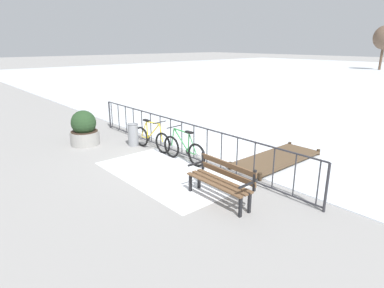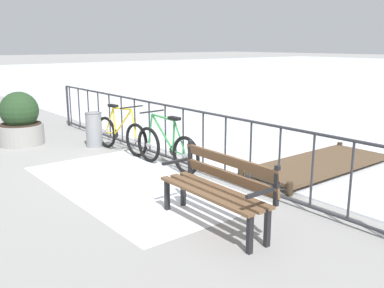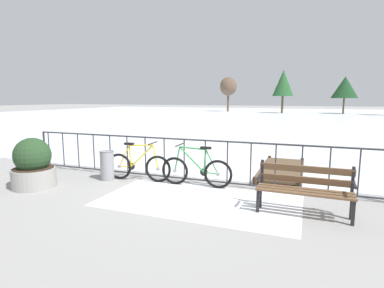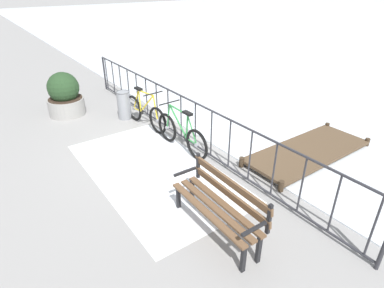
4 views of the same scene
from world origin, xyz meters
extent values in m
plane|color=gray|center=(0.00, 0.00, 0.00)|extent=(160.00, 160.00, 0.00)
cube|color=white|center=(0.82, -1.20, 0.00)|extent=(3.91, 2.11, 0.01)
cylinder|color=#2D2D33|center=(0.00, 0.00, 1.05)|extent=(9.00, 0.04, 0.04)
cylinder|color=#2D2D33|center=(0.00, 0.00, 0.08)|extent=(9.00, 0.04, 0.04)
cylinder|color=#2D2D33|center=(-4.50, 0.00, 0.53)|extent=(0.06, 0.06, 1.05)
cylinder|color=#2D2D33|center=(-4.32, 0.00, 0.57)|extent=(0.03, 0.03, 0.97)
cylinder|color=#2D2D33|center=(-3.78, 0.00, 0.57)|extent=(0.03, 0.03, 0.97)
cylinder|color=#2D2D33|center=(-3.24, 0.00, 0.57)|extent=(0.03, 0.03, 0.97)
cylinder|color=#2D2D33|center=(-2.70, 0.00, 0.57)|extent=(0.03, 0.03, 0.97)
cylinder|color=#2D2D33|center=(-2.16, 0.00, 0.57)|extent=(0.03, 0.03, 0.97)
cylinder|color=#2D2D33|center=(-1.62, 0.00, 0.57)|extent=(0.03, 0.03, 0.97)
cylinder|color=#2D2D33|center=(-1.08, 0.00, 0.57)|extent=(0.03, 0.03, 0.97)
cylinder|color=#2D2D33|center=(-0.54, 0.00, 0.57)|extent=(0.03, 0.03, 0.97)
cylinder|color=#2D2D33|center=(0.00, 0.00, 0.57)|extent=(0.03, 0.03, 0.97)
cylinder|color=#2D2D33|center=(0.54, 0.00, 0.57)|extent=(0.03, 0.03, 0.97)
cylinder|color=#2D2D33|center=(1.08, 0.00, 0.57)|extent=(0.03, 0.03, 0.97)
cylinder|color=#2D2D33|center=(1.62, 0.00, 0.57)|extent=(0.03, 0.03, 0.97)
cylinder|color=#2D2D33|center=(2.16, 0.00, 0.57)|extent=(0.03, 0.03, 0.97)
cylinder|color=#2D2D33|center=(2.70, 0.00, 0.57)|extent=(0.03, 0.03, 0.97)
cylinder|color=#2D2D33|center=(3.24, 0.00, 0.57)|extent=(0.03, 0.03, 0.97)
cylinder|color=#2D2D33|center=(3.78, 0.00, 0.57)|extent=(0.03, 0.03, 0.97)
torus|color=black|center=(0.93, -0.25, 0.33)|extent=(0.66, 0.09, 0.66)
cylinder|color=gray|center=(0.93, -0.25, 0.33)|extent=(0.08, 0.06, 0.08)
torus|color=black|center=(-0.11, -0.30, 0.33)|extent=(0.66, 0.09, 0.66)
cylinder|color=gray|center=(-0.11, -0.30, 0.33)|extent=(0.08, 0.06, 0.08)
cylinder|color=#2D843D|center=(0.62, -0.27, 0.62)|extent=(0.08, 0.04, 0.53)
cylinder|color=#2D843D|center=(0.31, -0.28, 0.63)|extent=(0.61, 0.07, 0.59)
cylinder|color=#2D843D|center=(0.33, -0.28, 0.90)|extent=(0.63, 0.07, 0.07)
cylinder|color=#2D843D|center=(0.77, -0.26, 0.34)|extent=(0.34, 0.05, 0.05)
cylinder|color=#2D843D|center=(0.79, -0.26, 0.61)|extent=(0.32, 0.04, 0.56)
cylinder|color=#2D843D|center=(-0.05, -0.30, 0.62)|extent=(0.16, 0.04, 0.59)
cube|color=black|center=(0.64, -0.27, 0.92)|extent=(0.24, 0.11, 0.05)
cylinder|color=black|center=(0.01, -0.30, 0.96)|extent=(0.05, 0.52, 0.03)
cylinder|color=black|center=(0.60, -0.27, 0.35)|extent=(0.18, 0.03, 0.18)
torus|color=black|center=(-1.62, -0.38, 0.33)|extent=(0.66, 0.12, 0.66)
cylinder|color=gray|center=(-1.62, -0.38, 0.33)|extent=(0.08, 0.07, 0.08)
torus|color=black|center=(-0.57, -0.28, 0.33)|extent=(0.66, 0.12, 0.66)
cylinder|color=gray|center=(-0.57, -0.28, 0.33)|extent=(0.08, 0.07, 0.08)
cylinder|color=yellow|center=(-1.31, -0.35, 0.62)|extent=(0.08, 0.04, 0.53)
cylinder|color=yellow|center=(-0.99, -0.32, 0.63)|extent=(0.61, 0.09, 0.59)
cylinder|color=yellow|center=(-1.01, -0.32, 0.90)|extent=(0.63, 0.09, 0.07)
cylinder|color=yellow|center=(-1.45, -0.36, 0.34)|extent=(0.34, 0.06, 0.05)
cylinder|color=yellow|center=(-1.47, -0.37, 0.61)|extent=(0.32, 0.06, 0.56)
cylinder|color=yellow|center=(-0.64, -0.29, 0.62)|extent=(0.16, 0.05, 0.59)
cube|color=black|center=(-1.33, -0.35, 0.92)|extent=(0.25, 0.12, 0.05)
cylinder|color=black|center=(-0.70, -0.29, 0.96)|extent=(0.08, 0.52, 0.03)
cylinder|color=black|center=(-1.28, -0.35, 0.35)|extent=(0.18, 0.04, 0.18)
cube|color=brown|center=(2.78, -1.13, 0.44)|extent=(1.60, 0.13, 0.04)
cube|color=brown|center=(2.77, -1.28, 0.44)|extent=(1.60, 0.13, 0.04)
cube|color=brown|center=(2.77, -1.44, 0.44)|extent=(1.60, 0.13, 0.04)
cube|color=brown|center=(2.78, -1.03, 0.58)|extent=(1.60, 0.08, 0.12)
cube|color=brown|center=(2.78, -1.03, 0.78)|extent=(1.60, 0.08, 0.12)
cube|color=black|center=(3.53, -1.43, 0.22)|extent=(0.05, 0.06, 0.44)
cube|color=black|center=(3.53, -1.16, 0.22)|extent=(0.05, 0.06, 0.44)
cube|color=black|center=(3.54, -1.05, 0.67)|extent=(0.05, 0.04, 0.45)
cube|color=black|center=(3.53, -1.30, 0.64)|extent=(0.05, 0.40, 0.04)
cube|color=black|center=(2.01, -1.40, 0.22)|extent=(0.05, 0.06, 0.44)
cube|color=black|center=(2.02, -1.13, 0.22)|extent=(0.05, 0.06, 0.44)
cube|color=black|center=(2.02, -1.02, 0.67)|extent=(0.05, 0.04, 0.45)
cube|color=black|center=(2.01, -1.27, 0.64)|extent=(0.05, 0.40, 0.04)
cylinder|color=#9E9B96|center=(-3.04, -1.68, 0.22)|extent=(0.95, 0.95, 0.44)
cylinder|color=#38281E|center=(-3.04, -1.68, 0.45)|extent=(0.87, 0.87, 0.02)
sphere|color=#264223|center=(-3.04, -1.68, 0.75)|extent=(0.81, 0.81, 0.81)
cylinder|color=gray|center=(-1.87, -0.53, 0.36)|extent=(0.34, 0.34, 0.72)
torus|color=#545558|center=(-1.87, -0.53, 0.72)|extent=(0.35, 0.35, 0.02)
cube|color=brown|center=(2.17, 1.71, 0.12)|extent=(1.10, 2.81, 0.06)
cylinder|color=#3C2E20|center=(1.68, 0.30, 0.10)|extent=(0.10, 0.10, 0.20)
cylinder|color=#3C2E20|center=(2.67, 0.30, 0.10)|extent=(0.10, 0.10, 0.20)
cylinder|color=#3C2E20|center=(1.68, 3.11, 0.10)|extent=(0.10, 0.10, 0.20)
camera|label=1|loc=(7.21, -5.87, 3.26)|focal=30.66mm
camera|label=2|loc=(6.34, -4.45, 2.14)|focal=39.87mm
camera|label=3|loc=(2.78, -6.66, 2.03)|focal=28.22mm
camera|label=4|loc=(5.44, -3.57, 3.32)|focal=29.59mm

